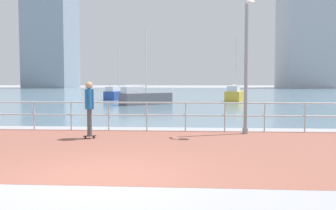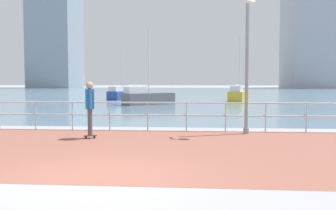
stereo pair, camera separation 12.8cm
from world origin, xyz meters
TOP-DOWN VIEW (x-y plane):
  - ground at (0.00, 40.00)m, footprint 220.00×220.00m
  - brick_paving at (0.00, 2.96)m, footprint 28.00×7.24m
  - harbor_water at (0.00, 51.58)m, footprint 180.00×88.00m
  - waterfront_railing at (0.00, 6.58)m, footprint 25.25×0.06m
  - lamppost at (3.45, 5.81)m, footprint 0.36×0.82m
  - skateboarder at (-1.55, 4.57)m, footprint 0.41×0.54m
  - sailboat_yellow at (-5.62, 29.13)m, footprint 2.38×3.98m
  - sailboat_red at (5.46, 27.23)m, footprint 2.40×4.29m
  - sailboat_teal at (-2.07, 21.51)m, footprint 3.94×3.64m
  - tower_brick at (-36.03, 90.84)m, footprint 11.24×13.26m
  - tower_glass at (30.37, 93.61)m, footprint 11.68×16.78m

SIDE VIEW (x-z plane):
  - ground at x=0.00m, z-range 0.00..0.00m
  - harbor_water at x=0.00m, z-range 0.00..0.00m
  - brick_paving at x=0.00m, z-range 0.00..0.01m
  - sailboat_yellow at x=-5.62m, z-range -2.16..3.18m
  - sailboat_red at x=5.46m, z-range -2.33..3.43m
  - sailboat_teal at x=-2.07m, z-range -2.33..3.43m
  - waterfront_railing at x=0.00m, z-range 0.20..1.24m
  - skateboarder at x=-1.55m, z-range 0.18..1.96m
  - lamppost at x=3.45m, z-range 0.28..5.48m
  - tower_glass at x=30.37m, z-range -0.83..27.41m
  - tower_brick at x=-36.03m, z-range -0.83..38.07m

